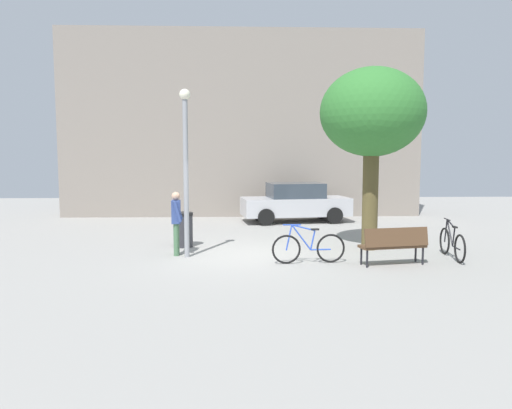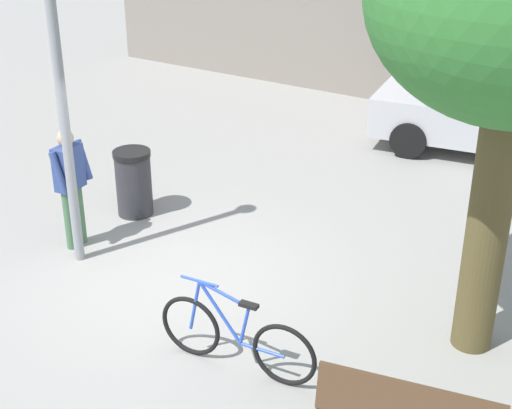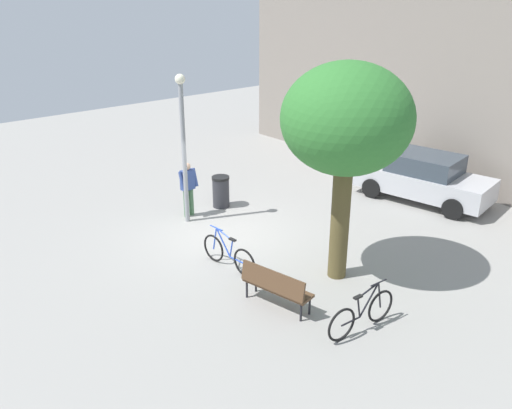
{
  "view_description": "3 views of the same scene",
  "coord_description": "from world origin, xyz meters",
  "px_view_note": "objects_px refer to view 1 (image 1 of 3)",
  "views": [
    {
      "loc": [
        -0.1,
        -12.57,
        2.58
      ],
      "look_at": [
        0.38,
        1.21,
        1.21
      ],
      "focal_mm": 33.82,
      "sensor_mm": 36.0,
      "label": 1
    },
    {
      "loc": [
        5.14,
        -6.43,
        5.02
      ],
      "look_at": [
        0.64,
        0.8,
        0.9
      ],
      "focal_mm": 53.02,
      "sensor_mm": 36.0,
      "label": 2
    },
    {
      "loc": [
        10.54,
        -7.98,
        6.31
      ],
      "look_at": [
        1.01,
        0.28,
        1.14
      ],
      "focal_mm": 36.73,
      "sensor_mm": 36.0,
      "label": 3
    }
  ],
  "objects_px": {
    "bicycle_blue": "(308,248)",
    "trash_bin": "(184,230)",
    "lamppost": "(186,159)",
    "bicycle_black": "(452,243)",
    "person_by_lamppost": "(176,219)",
    "park_bench": "(394,243)",
    "plaza_tree": "(372,114)",
    "parked_car_silver": "(295,202)"
  },
  "relations": [
    {
      "from": "parked_car_silver",
      "to": "trash_bin",
      "type": "relative_size",
      "value": 4.43
    },
    {
      "from": "bicycle_blue",
      "to": "trash_bin",
      "type": "xyz_separation_m",
      "value": [
        -3.27,
        2.28,
        0.12
      ]
    },
    {
      "from": "plaza_tree",
      "to": "trash_bin",
      "type": "xyz_separation_m",
      "value": [
        -5.24,
        0.54,
        -3.23
      ]
    },
    {
      "from": "bicycle_blue",
      "to": "lamppost",
      "type": "bearing_deg",
      "value": 164.54
    },
    {
      "from": "person_by_lamppost",
      "to": "bicycle_blue",
      "type": "xyz_separation_m",
      "value": [
        3.32,
        -1.1,
        -0.58
      ]
    },
    {
      "from": "trash_bin",
      "to": "bicycle_black",
      "type": "bearing_deg",
      "value": -14.73
    },
    {
      "from": "lamppost",
      "to": "trash_bin",
      "type": "xyz_separation_m",
      "value": [
        -0.25,
        1.44,
        -2.03
      ]
    },
    {
      "from": "lamppost",
      "to": "parked_car_silver",
      "type": "bearing_deg",
      "value": 61.76
    },
    {
      "from": "bicycle_black",
      "to": "parked_car_silver",
      "type": "bearing_deg",
      "value": 114.26
    },
    {
      "from": "bicycle_blue",
      "to": "trash_bin",
      "type": "distance_m",
      "value": 3.99
    },
    {
      "from": "park_bench",
      "to": "parked_car_silver",
      "type": "bearing_deg",
      "value": 100.55
    },
    {
      "from": "lamppost",
      "to": "trash_bin",
      "type": "relative_size",
      "value": 4.3
    },
    {
      "from": "lamppost",
      "to": "bicycle_black",
      "type": "distance_m",
      "value": 7.1
    },
    {
      "from": "plaza_tree",
      "to": "trash_bin",
      "type": "relative_size",
      "value": 5.04
    },
    {
      "from": "plaza_tree",
      "to": "parked_car_silver",
      "type": "xyz_separation_m",
      "value": [
        -1.42,
        5.76,
        -2.96
      ]
    },
    {
      "from": "person_by_lamppost",
      "to": "park_bench",
      "type": "distance_m",
      "value": 5.52
    },
    {
      "from": "person_by_lamppost",
      "to": "bicycle_blue",
      "type": "height_order",
      "value": "person_by_lamppost"
    },
    {
      "from": "bicycle_black",
      "to": "trash_bin",
      "type": "xyz_separation_m",
      "value": [
        -7.01,
        1.84,
        0.12
      ]
    },
    {
      "from": "lamppost",
      "to": "bicycle_black",
      "type": "height_order",
      "value": "lamppost"
    },
    {
      "from": "plaza_tree",
      "to": "bicycle_black",
      "type": "xyz_separation_m",
      "value": [
        1.77,
        -1.3,
        -3.35
      ]
    },
    {
      "from": "parked_car_silver",
      "to": "trash_bin",
      "type": "xyz_separation_m",
      "value": [
        -3.82,
        -5.22,
        -0.27
      ]
    },
    {
      "from": "plaza_tree",
      "to": "bicycle_blue",
      "type": "bearing_deg",
      "value": -138.55
    },
    {
      "from": "bicycle_black",
      "to": "trash_bin",
      "type": "height_order",
      "value": "trash_bin"
    },
    {
      "from": "person_by_lamppost",
      "to": "parked_car_silver",
      "type": "xyz_separation_m",
      "value": [
        3.87,
        6.4,
        -0.19
      ]
    },
    {
      "from": "plaza_tree",
      "to": "parked_car_silver",
      "type": "distance_m",
      "value": 6.63
    },
    {
      "from": "person_by_lamppost",
      "to": "park_bench",
      "type": "bearing_deg",
      "value": -14.79
    },
    {
      "from": "plaza_tree",
      "to": "bicycle_black",
      "type": "distance_m",
      "value": 4.0
    },
    {
      "from": "bicycle_blue",
      "to": "parked_car_silver",
      "type": "relative_size",
      "value": 0.41
    },
    {
      "from": "person_by_lamppost",
      "to": "plaza_tree",
      "type": "height_order",
      "value": "plaza_tree"
    },
    {
      "from": "person_by_lamppost",
      "to": "bicycle_black",
      "type": "distance_m",
      "value": 7.11
    },
    {
      "from": "park_bench",
      "to": "bicycle_blue",
      "type": "xyz_separation_m",
      "value": [
        -2.0,
        0.31,
        -0.16
      ]
    },
    {
      "from": "lamppost",
      "to": "person_by_lamppost",
      "type": "relative_size",
      "value": 2.56
    },
    {
      "from": "lamppost",
      "to": "plaza_tree",
      "type": "height_order",
      "value": "plaza_tree"
    },
    {
      "from": "trash_bin",
      "to": "parked_car_silver",
      "type": "bearing_deg",
      "value": 53.78
    },
    {
      "from": "park_bench",
      "to": "plaza_tree",
      "type": "bearing_deg",
      "value": 91.04
    },
    {
      "from": "lamppost",
      "to": "trash_bin",
      "type": "height_order",
      "value": "lamppost"
    },
    {
      "from": "lamppost",
      "to": "trash_bin",
      "type": "bearing_deg",
      "value": 99.74
    },
    {
      "from": "bicycle_blue",
      "to": "plaza_tree",
      "type": "bearing_deg",
      "value": 41.45
    },
    {
      "from": "trash_bin",
      "to": "lamppost",
      "type": "bearing_deg",
      "value": -80.26
    },
    {
      "from": "bicycle_black",
      "to": "bicycle_blue",
      "type": "relative_size",
      "value": 1.0
    },
    {
      "from": "park_bench",
      "to": "bicycle_black",
      "type": "xyz_separation_m",
      "value": [
        1.73,
        0.74,
        -0.16
      ]
    },
    {
      "from": "bicycle_black",
      "to": "parked_car_silver",
      "type": "distance_m",
      "value": 7.76
    }
  ]
}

